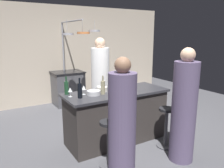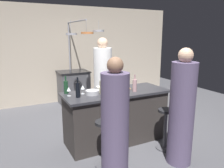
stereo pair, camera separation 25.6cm
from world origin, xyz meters
name	(u,v)px [view 2 (the right image)]	position (x,y,z in m)	size (l,w,h in m)	color
ground_plane	(116,140)	(0.00, 0.00, 0.00)	(9.00, 9.00, 0.00)	#4C4C51
back_wall	(68,54)	(0.00, 2.85, 1.30)	(6.40, 0.16, 2.60)	#BCAD99
kitchen_island	(116,116)	(0.00, 0.00, 0.45)	(1.80, 0.72, 0.90)	#332D2B
stove_range	(74,87)	(0.00, 2.45, 0.45)	(0.80, 0.64, 0.89)	#47474C
chef	(103,84)	(0.17, 0.91, 0.83)	(0.38, 0.38, 1.79)	white
bar_stool_right	(165,127)	(0.58, -0.62, 0.38)	(0.28, 0.28, 0.68)	#4C4C51
guest_right	(182,112)	(0.51, -1.02, 0.78)	(0.35, 0.35, 1.68)	#594C6B
bar_stool_left	(104,142)	(-0.51, -0.62, 0.38)	(0.28, 0.28, 0.68)	#4C4C51
guest_left	(115,128)	(-0.55, -1.01, 0.74)	(0.34, 0.34, 1.60)	#594C6B
overhead_pot_rack	(80,41)	(0.03, 1.88, 1.69)	(0.89, 1.41, 2.17)	gray
potted_plant	(157,96)	(1.78, 1.13, 0.30)	(0.36, 0.36, 0.52)	brown
cutting_board	(120,88)	(0.15, 0.13, 0.91)	(0.32, 0.22, 0.02)	#997047
pepper_mill	(117,87)	(-0.04, -0.12, 1.01)	(0.05, 0.05, 0.21)	#382319
wine_bottle_white	(102,87)	(-0.28, -0.03, 1.02)	(0.07, 0.07, 0.30)	gray
wine_bottle_rose	(135,85)	(0.28, -0.14, 1.01)	(0.07, 0.07, 0.29)	#B78C8E
wine_bottle_dark	(78,90)	(-0.69, -0.05, 1.02)	(0.07, 0.07, 0.32)	black
wine_bottle_green	(66,87)	(-0.79, 0.26, 1.01)	(0.07, 0.07, 0.29)	#193D23
wine_glass_near_right_guest	(69,90)	(-0.79, 0.09, 1.01)	(0.07, 0.07, 0.15)	silver
wine_glass_by_chef	(83,88)	(-0.56, 0.11, 1.01)	(0.07, 0.07, 0.15)	silver
mixing_bowl_steel	(92,92)	(-0.43, 0.00, 0.94)	(0.22, 0.22, 0.07)	#B7B7BC
mixing_bowl_ceramic	(102,89)	(-0.22, 0.11, 0.94)	(0.18, 0.18, 0.08)	silver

